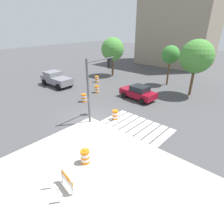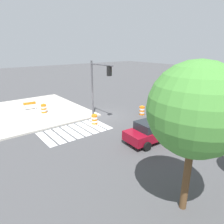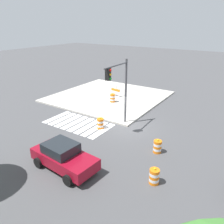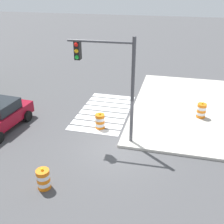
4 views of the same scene
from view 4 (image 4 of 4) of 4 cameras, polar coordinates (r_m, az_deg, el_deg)
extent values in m
plane|color=#474749|center=(14.22, 1.15, -7.58)|extent=(120.00, 120.00, 0.00)
cube|color=#BCB7AD|center=(19.52, 22.73, 0.38)|extent=(12.00, 12.00, 0.15)
cube|color=silver|center=(15.75, -4.15, -3.96)|extent=(0.60, 3.20, 0.02)
cube|color=silver|center=(16.37, -3.36, -2.69)|extent=(0.60, 3.20, 0.02)
cube|color=silver|center=(17.00, -2.62, -1.51)|extent=(0.60, 3.20, 0.02)
cube|color=silver|center=(17.64, -1.95, -0.41)|extent=(0.60, 3.20, 0.02)
cube|color=silver|center=(18.29, -1.32, 0.61)|extent=(0.60, 3.20, 0.02)
cube|color=silver|center=(18.95, -0.73, 1.56)|extent=(0.60, 3.20, 0.02)
cube|color=silver|center=(19.61, -0.18, 2.44)|extent=(0.60, 3.20, 0.02)
cube|color=silver|center=(20.28, 0.33, 3.27)|extent=(0.60, 3.20, 0.02)
cube|color=#1E2328|center=(16.84, -22.68, 1.08)|extent=(2.02, 1.74, 0.60)
cylinder|color=black|center=(17.46, -17.49, -0.83)|extent=(0.68, 0.29, 0.66)
cylinder|color=black|center=(18.57, -22.31, 0.03)|extent=(0.68, 0.29, 0.66)
cylinder|color=orange|center=(15.96, -2.55, -3.14)|extent=(0.56, 0.56, 0.18)
cylinder|color=white|center=(15.88, -2.56, -2.57)|extent=(0.56, 0.56, 0.18)
cylinder|color=orange|center=(15.79, -2.57, -2.00)|extent=(0.56, 0.56, 0.18)
cylinder|color=white|center=(15.71, -2.59, -1.42)|extent=(0.56, 0.56, 0.18)
cylinder|color=orange|center=(15.63, -2.60, -0.84)|extent=(0.56, 0.56, 0.18)
sphere|color=yellow|center=(15.56, -2.61, -0.34)|extent=(0.12, 0.12, 0.12)
cylinder|color=orange|center=(12.10, -14.18, -14.97)|extent=(0.56, 0.56, 0.18)
cylinder|color=white|center=(11.99, -14.28, -14.32)|extent=(0.56, 0.56, 0.18)
cylinder|color=orange|center=(11.87, -14.38, -13.66)|extent=(0.56, 0.56, 0.18)
cylinder|color=white|center=(11.76, -14.47, -12.98)|extent=(0.56, 0.56, 0.18)
cylinder|color=orange|center=(11.65, -14.57, -12.29)|extent=(0.56, 0.56, 0.18)
sphere|color=yellow|center=(11.56, -14.66, -11.71)|extent=(0.12, 0.12, 0.12)
cylinder|color=orange|center=(17.80, 18.31, -0.75)|extent=(0.56, 0.56, 0.18)
cylinder|color=white|center=(17.72, 18.39, -0.23)|extent=(0.56, 0.56, 0.18)
cylinder|color=orange|center=(17.64, 18.47, 0.30)|extent=(0.56, 0.56, 0.18)
cylinder|color=white|center=(17.57, 18.55, 0.83)|extent=(0.56, 0.56, 0.18)
cylinder|color=orange|center=(17.50, 18.63, 1.36)|extent=(0.56, 0.56, 0.18)
sphere|color=yellow|center=(17.44, 18.70, 1.80)|extent=(0.12, 0.12, 0.12)
cylinder|color=#4C4C51|center=(13.28, 4.37, 3.98)|extent=(0.18, 0.18, 5.50)
cylinder|color=#4C4C51|center=(12.87, -2.55, 14.73)|extent=(0.21, 3.20, 0.12)
cube|color=black|center=(13.29, -7.31, 12.93)|extent=(0.37, 0.29, 0.90)
sphere|color=red|center=(13.05, -7.67, 14.01)|extent=(0.20, 0.20, 0.20)
sphere|color=#F2A514|center=(13.11, -7.59, 12.73)|extent=(0.20, 0.20, 0.20)
sphere|color=green|center=(13.18, -7.51, 11.47)|extent=(0.20, 0.20, 0.20)
camera|label=1|loc=(24.55, 34.63, 22.52)|focal=29.76mm
camera|label=2|loc=(29.67, -27.54, 21.63)|focal=32.07mm
camera|label=3|loc=(18.02, -69.21, 11.61)|focal=36.06mm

